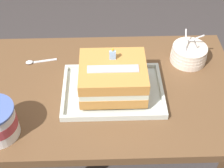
{
  "coord_description": "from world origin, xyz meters",
  "views": [
    {
      "loc": [
        -0.02,
        -0.85,
        1.56
      ],
      "look_at": [
        0.0,
        -0.01,
        0.73
      ],
      "focal_mm": 51.73,
      "sensor_mm": 36.0,
      "label": 1
    }
  ],
  "objects_px": {
    "birthday_cake": "(113,77)",
    "serving_spoon_near_tray": "(34,62)",
    "foil_tray": "(113,91)",
    "bowl_stack": "(189,54)"
  },
  "relations": [
    {
      "from": "birthday_cake",
      "to": "serving_spoon_near_tray",
      "type": "distance_m",
      "value": 0.37
    },
    {
      "from": "foil_tray",
      "to": "birthday_cake",
      "type": "relative_size",
      "value": 1.57
    },
    {
      "from": "serving_spoon_near_tray",
      "to": "bowl_stack",
      "type": "bearing_deg",
      "value": -0.35
    },
    {
      "from": "foil_tray",
      "to": "serving_spoon_near_tray",
      "type": "bearing_deg",
      "value": 150.59
    },
    {
      "from": "foil_tray",
      "to": "bowl_stack",
      "type": "relative_size",
      "value": 2.54
    },
    {
      "from": "birthday_cake",
      "to": "serving_spoon_near_tray",
      "type": "relative_size",
      "value": 1.85
    },
    {
      "from": "birthday_cake",
      "to": "bowl_stack",
      "type": "bearing_deg",
      "value": 29.14
    },
    {
      "from": "foil_tray",
      "to": "serving_spoon_near_tray",
      "type": "xyz_separation_m",
      "value": [
        -0.32,
        0.18,
        -0.0
      ]
    },
    {
      "from": "foil_tray",
      "to": "birthday_cake",
      "type": "bearing_deg",
      "value": 90.0
    },
    {
      "from": "bowl_stack",
      "to": "serving_spoon_near_tray",
      "type": "distance_m",
      "value": 0.63
    }
  ]
}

